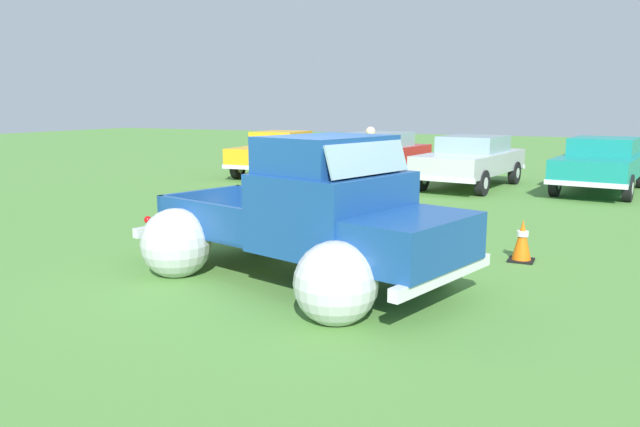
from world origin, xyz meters
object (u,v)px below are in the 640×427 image
Objects in this scene: show_car_0 at (280,152)px; show_car_2 at (471,159)px; vintage_pickup_truck at (317,227)px; lane_cone_0 at (522,241)px; show_car_3 at (602,162)px; show_car_1 at (377,153)px; spectator_0 at (370,157)px.

show_car_0 is 0.92× the size of show_car_2.
vintage_pickup_truck is at bearing 28.71° from show_car_0.
lane_cone_0 is at bearing 43.91° from show_car_0.
show_car_2 is at bearing 106.66° from vintage_pickup_truck.
show_car_3 is (3.32, 0.57, 0.00)m from show_car_2.
lane_cone_0 is at bearing 62.12° from vintage_pickup_truck.
lane_cone_0 is at bearing 40.00° from show_car_1.
lane_cone_0 is (4.24, -4.85, -0.70)m from spectator_0.
show_car_1 and show_car_3 have the same top height.
show_car_0 is (-6.44, 10.62, 0.02)m from vintage_pickup_truck.
show_car_0 is 0.89× the size of show_car_3.
show_car_2 is at bearing 84.93° from show_car_0.
spectator_0 is at bearing -46.67° from show_car_3.
show_car_0 is at bearing -84.23° from show_car_2.
show_car_3 is (6.45, -0.39, 0.00)m from show_car_1.
spectator_0 reaches higher than show_car_2.
show_car_0 is 11.99m from lane_cone_0.
show_car_2 and show_car_3 have the same top height.
show_car_0 is at bearing 136.91° from vintage_pickup_truck.
show_car_1 is (3.14, 0.68, 0.00)m from show_car_0.
vintage_pickup_truck is 7.88× the size of lane_cone_0.
vintage_pickup_truck reaches higher than lane_cone_0.
show_car_0 is 9.59m from show_car_3.
show_car_3 is at bearing 89.23° from show_car_0.
show_car_0 is at bearing -78.59° from spectator_0.
show_car_1 is 3.27m from show_car_2.
show_car_1 is 6.46m from show_car_3.
show_car_2 is 7.34× the size of lane_cone_0.
show_car_1 is 0.97× the size of show_car_3.
vintage_pickup_truck reaches higher than spectator_0.
vintage_pickup_truck is 1.17× the size of show_car_0.
show_car_0 is at bearing 136.44° from lane_cone_0.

